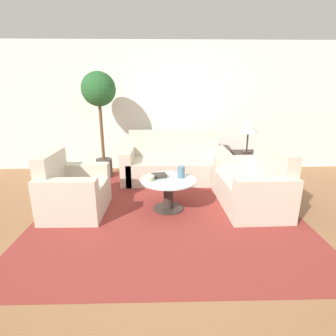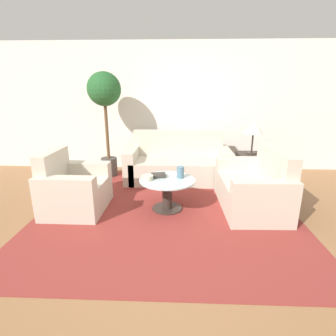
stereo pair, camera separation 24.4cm
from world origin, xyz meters
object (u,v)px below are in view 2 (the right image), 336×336
armchair (72,190)px  table_lamp (254,128)px  sofa_main (178,165)px  vase (180,172)px  potted_plant (105,100)px  coffee_table (167,190)px  bowl (147,178)px  book_stack (158,175)px  loveseat (256,189)px

armchair → table_lamp: 3.20m
sofa_main → vase: (0.04, -1.26, 0.25)m
sofa_main → vase: bearing=-88.2°
potted_plant → coffee_table: bearing=-50.4°
table_lamp → vase: (-1.30, -1.12, -0.47)m
coffee_table → bowl: 0.34m
armchair → coffee_table: armchair is taller
sofa_main → armchair: bearing=-137.2°
coffee_table → table_lamp: bearing=39.1°
armchair → book_stack: (1.23, 0.16, 0.19)m
potted_plant → table_lamp: bearing=-5.9°
coffee_table → vase: (0.19, 0.08, 0.25)m
bowl → book_stack: (0.15, 0.13, -0.01)m
table_lamp → bowl: table_lamp is taller
table_lamp → book_stack: (-1.62, -1.10, -0.53)m
loveseat → table_lamp: size_ratio=2.25×
loveseat → book_stack: size_ratio=5.74×
vase → bowl: vase is taller
loveseat → coffee_table: loveseat is taller
sofa_main → armchair: sofa_main is taller
table_lamp → bowl: size_ratio=3.55×
sofa_main → table_lamp: table_lamp is taller
sofa_main → loveseat: (1.14, -1.23, 0.00)m
armchair → sofa_main: bearing=-46.7°
loveseat → bowl: size_ratio=7.98×
loveseat → book_stack: loveseat is taller
sofa_main → table_lamp: size_ratio=3.25×
potted_plant → vase: size_ratio=11.84×
armchair → book_stack: size_ratio=3.97×
armchair → vase: 1.58m
sofa_main → potted_plant: bearing=173.8°
armchair → potted_plant: potted_plant is taller
vase → book_stack: vase is taller
potted_plant → bowl: (0.95, -1.51, -0.99)m
loveseat → vase: (-1.10, -0.02, 0.25)m
sofa_main → potted_plant: (-1.38, 0.15, 1.19)m
book_stack → bowl: bearing=-150.1°
loveseat → coffee_table: bearing=-86.9°
table_lamp → vase: bearing=-139.1°
potted_plant → loveseat: bearing=-28.8°
sofa_main → coffee_table: size_ratio=2.43×
armchair → bowl: (1.08, 0.03, 0.20)m
potted_plant → bowl: 2.04m
sofa_main → bowl: bearing=-107.4°
loveseat → bowl: (-1.57, -0.13, 0.20)m
sofa_main → potted_plant: size_ratio=0.97×
loveseat → sofa_main: bearing=-138.8°
potted_plant → book_stack: potted_plant is taller
vase → table_lamp: bearing=40.9°
armchair → coffee_table: size_ratio=1.16×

